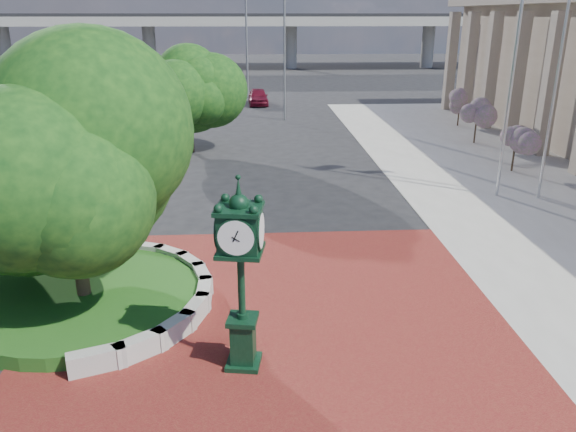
# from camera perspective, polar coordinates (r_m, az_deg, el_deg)

# --- Properties ---
(ground) EXTENTS (200.00, 200.00, 0.00)m
(ground) POSITION_cam_1_polar(r_m,az_deg,el_deg) (15.62, -1.76, -8.62)
(ground) COLOR black
(ground) RESTS_ON ground
(plaza) EXTENTS (12.00, 12.00, 0.04)m
(plaza) POSITION_cam_1_polar(r_m,az_deg,el_deg) (14.74, -1.65, -10.41)
(plaza) COLOR maroon
(plaza) RESTS_ON ground
(planter_wall) EXTENTS (2.96, 6.77, 0.54)m
(planter_wall) POSITION_cam_1_polar(r_m,az_deg,el_deg) (15.67, -11.81, -7.86)
(planter_wall) COLOR #9E9B93
(planter_wall) RESTS_ON ground
(grass_bed) EXTENTS (6.10, 6.10, 0.40)m
(grass_bed) POSITION_cam_1_polar(r_m,az_deg,el_deg) (16.21, -19.91, -8.00)
(grass_bed) COLOR #1F4A15
(grass_bed) RESTS_ON ground
(overpass) EXTENTS (90.00, 12.00, 7.50)m
(overpass) POSITION_cam_1_polar(r_m,az_deg,el_deg) (83.73, -3.50, 19.20)
(overpass) COLOR #9E9B93
(overpass) RESTS_ON ground
(tree_planter) EXTENTS (5.20, 5.20, 6.33)m
(tree_planter) POSITION_cam_1_polar(r_m,az_deg,el_deg) (14.97, -21.48, 4.06)
(tree_planter) COLOR #38281C
(tree_planter) RESTS_ON ground
(tree_street) EXTENTS (4.40, 4.40, 5.45)m
(tree_street) POSITION_cam_1_polar(r_m,az_deg,el_deg) (32.22, -10.12, 12.05)
(tree_street) COLOR #38281C
(tree_street) RESTS_ON ground
(post_clock) EXTENTS (1.02, 1.02, 4.38)m
(post_clock) POSITION_cam_1_polar(r_m,az_deg,el_deg) (11.89, -4.81, -5.32)
(post_clock) COLOR black
(post_clock) RESTS_ON ground
(parked_car) EXTENTS (1.79, 4.13, 1.39)m
(parked_car) POSITION_cam_1_polar(r_m,az_deg,el_deg) (49.68, -3.06, 12.01)
(parked_car) COLOR #5C0D1F
(parked_car) RESTS_ON ground
(flagpole_a) EXTENTS (1.66, 0.71, 11.09)m
(flagpole_a) POSITION_cam_1_polar(r_m,az_deg,el_deg) (24.95, 22.01, 14.43)
(flagpole_a) COLOR silver
(flagpole_a) RESTS_ON ground
(flagpole_b) EXTENTS (1.56, 0.18, 9.97)m
(flagpole_b) POSITION_cam_1_polar(r_m,az_deg,el_deg) (25.31, 25.66, 12.66)
(flagpole_b) COLOR silver
(flagpole_b) RESTS_ON ground
(street_lamp_near) EXTENTS (1.96, 0.27, 8.73)m
(street_lamp_near) POSITION_cam_1_polar(r_m,az_deg,el_deg) (41.74, -0.06, 16.66)
(street_lamp_near) COLOR slate
(street_lamp_near) RESTS_ON ground
(street_lamp_far) EXTENTS (2.22, 0.98, 10.27)m
(street_lamp_far) POSITION_cam_1_polar(r_m,az_deg,el_deg) (54.49, -3.99, 18.31)
(street_lamp_far) COLOR slate
(street_lamp_far) RESTS_ON ground
(shrub_near) EXTENTS (1.20, 1.20, 2.20)m
(shrub_near) POSITION_cam_1_polar(r_m,az_deg,el_deg) (29.97, 22.12, 7.14)
(shrub_near) COLOR #38281C
(shrub_near) RESTS_ON ground
(shrub_mid) EXTENTS (1.20, 1.20, 2.20)m
(shrub_mid) POSITION_cam_1_polar(r_m,az_deg,el_deg) (36.03, 18.63, 9.48)
(shrub_mid) COLOR #38281C
(shrub_mid) RESTS_ON ground
(shrub_far) EXTENTS (1.20, 1.20, 2.20)m
(shrub_far) POSITION_cam_1_polar(r_m,az_deg,el_deg) (41.46, 17.05, 10.89)
(shrub_far) COLOR #38281C
(shrub_far) RESTS_ON ground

